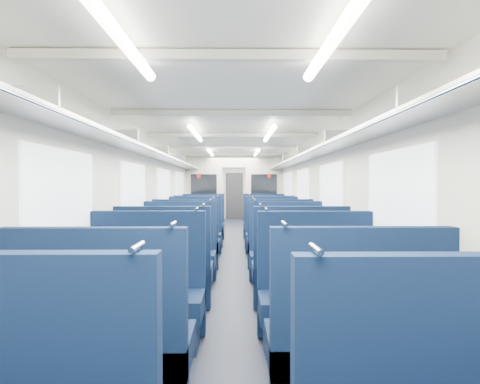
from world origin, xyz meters
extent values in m
cube|color=black|center=(0.00, 0.00, 0.00)|extent=(2.80, 18.00, 0.01)
cube|color=silver|center=(0.00, 0.00, 2.35)|extent=(2.80, 18.00, 0.01)
cube|color=beige|center=(-1.40, 0.00, 1.18)|extent=(0.02, 18.00, 2.35)
cube|color=#0E1A31|center=(-1.39, 0.00, 0.35)|extent=(0.03, 17.90, 0.70)
cube|color=beige|center=(1.40, 0.00, 1.18)|extent=(0.02, 18.00, 2.35)
cube|color=#0E1A31|center=(1.39, 0.00, 0.35)|extent=(0.03, 17.90, 0.70)
cube|color=beige|center=(0.00, 9.00, 1.18)|extent=(2.80, 0.02, 2.35)
cube|color=#B2B5BA|center=(-1.22, 0.00, 1.97)|extent=(0.34, 17.40, 0.04)
cylinder|color=silver|center=(-1.04, 0.00, 1.95)|extent=(0.02, 17.40, 0.02)
cube|color=#B2B5BA|center=(-1.22, -6.00, 2.05)|extent=(0.34, 0.03, 0.14)
cube|color=#B2B5BA|center=(-1.22, -4.00, 2.05)|extent=(0.34, 0.03, 0.14)
cube|color=#B2B5BA|center=(-1.22, -2.00, 2.05)|extent=(0.34, 0.03, 0.14)
cube|color=#B2B5BA|center=(-1.22, 0.00, 2.05)|extent=(0.34, 0.03, 0.14)
cube|color=#B2B5BA|center=(-1.22, 2.00, 2.05)|extent=(0.34, 0.03, 0.14)
cube|color=#B2B5BA|center=(-1.22, 4.00, 2.05)|extent=(0.34, 0.03, 0.14)
cube|color=#B2B5BA|center=(-1.22, 6.00, 2.05)|extent=(0.34, 0.03, 0.14)
cube|color=#B2B5BA|center=(-1.22, 8.00, 2.05)|extent=(0.34, 0.03, 0.14)
cube|color=#B2B5BA|center=(1.22, 0.00, 1.97)|extent=(0.34, 17.40, 0.04)
cylinder|color=silver|center=(1.04, 0.00, 1.95)|extent=(0.02, 17.40, 0.02)
cube|color=#B2B5BA|center=(1.22, -6.00, 2.05)|extent=(0.34, 0.03, 0.14)
cube|color=#B2B5BA|center=(1.22, -4.00, 2.05)|extent=(0.34, 0.03, 0.14)
cube|color=#B2B5BA|center=(1.22, -2.00, 2.05)|extent=(0.34, 0.03, 0.14)
cube|color=#B2B5BA|center=(1.22, 0.00, 2.05)|extent=(0.34, 0.03, 0.14)
cube|color=#B2B5BA|center=(1.22, 2.00, 2.05)|extent=(0.34, 0.03, 0.14)
cube|color=#B2B5BA|center=(1.22, 4.00, 2.05)|extent=(0.34, 0.03, 0.14)
cube|color=#B2B5BA|center=(1.22, 6.00, 2.05)|extent=(0.34, 0.03, 0.14)
cube|color=#B2B5BA|center=(1.22, 8.00, 2.05)|extent=(0.34, 0.03, 0.14)
cube|color=white|center=(-1.38, -5.20, 1.42)|extent=(0.02, 1.30, 0.75)
cube|color=white|center=(-1.38, -2.90, 1.42)|extent=(0.02, 1.30, 0.75)
cube|color=white|center=(-1.38, -0.60, 1.42)|extent=(0.02, 1.30, 0.75)
cube|color=white|center=(-1.38, 1.70, 1.42)|extent=(0.02, 1.30, 0.75)
cube|color=white|center=(-1.38, 4.50, 1.42)|extent=(0.02, 1.30, 0.75)
cube|color=white|center=(-1.38, 6.80, 1.42)|extent=(0.02, 1.30, 0.75)
cube|color=white|center=(1.38, -5.20, 1.42)|extent=(0.02, 1.30, 0.75)
cube|color=white|center=(1.38, -2.90, 1.42)|extent=(0.02, 1.30, 0.75)
cube|color=white|center=(1.38, -0.60, 1.42)|extent=(0.02, 1.30, 0.75)
cube|color=white|center=(1.38, 1.70, 1.42)|extent=(0.02, 1.30, 0.75)
cube|color=white|center=(1.38, 4.50, 1.42)|extent=(0.02, 1.30, 0.75)
cube|color=white|center=(1.38, 6.80, 1.42)|extent=(0.02, 1.30, 0.75)
cube|color=beige|center=(0.00, -6.00, 2.31)|extent=(2.70, 0.06, 0.06)
cube|color=beige|center=(0.00, -4.00, 2.31)|extent=(2.70, 0.06, 0.06)
cube|color=beige|center=(0.00, -2.00, 2.31)|extent=(2.70, 0.06, 0.06)
cube|color=beige|center=(0.00, 0.00, 2.31)|extent=(2.70, 0.06, 0.06)
cube|color=beige|center=(0.00, 2.00, 2.31)|extent=(2.70, 0.06, 0.06)
cube|color=beige|center=(0.00, 4.00, 2.31)|extent=(2.70, 0.06, 0.06)
cube|color=beige|center=(0.00, 6.00, 2.31)|extent=(2.70, 0.06, 0.06)
cube|color=beige|center=(0.00, 8.00, 2.31)|extent=(2.70, 0.06, 0.06)
cylinder|color=white|center=(-0.55, -6.50, 2.26)|extent=(0.07, 1.60, 0.07)
cylinder|color=white|center=(-0.55, -2.50, 2.26)|extent=(0.07, 1.60, 0.07)
cylinder|color=white|center=(-0.55, 1.00, 2.26)|extent=(0.07, 1.60, 0.07)
cylinder|color=white|center=(-0.55, 5.50, 2.26)|extent=(0.07, 1.60, 0.07)
cylinder|color=white|center=(0.55, -6.50, 2.26)|extent=(0.07, 1.60, 0.07)
cylinder|color=white|center=(0.55, -2.50, 2.26)|extent=(0.07, 1.60, 0.07)
cylinder|color=white|center=(0.55, 1.00, 2.26)|extent=(0.07, 1.60, 0.07)
cylinder|color=white|center=(0.55, 5.50, 2.26)|extent=(0.07, 1.60, 0.07)
cube|color=black|center=(0.00, 8.94, 1.00)|extent=(0.75, 0.06, 2.00)
cube|color=beige|center=(-0.88, 3.15, 1.18)|extent=(1.05, 0.08, 2.35)
cube|color=black|center=(-0.87, 3.10, 1.40)|extent=(0.76, 0.02, 0.80)
cylinder|color=red|center=(-1.02, 3.10, 1.75)|extent=(0.12, 0.01, 0.12)
cube|color=beige|center=(0.88, 3.15, 1.18)|extent=(1.05, 0.08, 2.35)
cube|color=black|center=(0.87, 3.10, 1.40)|extent=(0.76, 0.02, 0.80)
cylinder|color=red|center=(1.02, 3.10, 1.75)|extent=(0.12, 0.01, 0.12)
cube|color=beige|center=(0.00, 3.15, 2.17)|extent=(0.70, 0.08, 0.35)
cylinder|color=silver|center=(-0.34, -6.94, 1.27)|extent=(0.02, 0.18, 0.02)
cylinder|color=silver|center=(0.34, -7.00, 1.27)|extent=(0.02, 0.18, 0.02)
cube|color=#0C1D3B|center=(-0.83, -5.81, 0.39)|extent=(1.15, 0.60, 0.20)
cube|color=#0C1D3B|center=(-0.83, -6.06, 0.63)|extent=(1.15, 0.11, 1.23)
cylinder|color=silver|center=(-0.34, -6.06, 1.27)|extent=(0.02, 0.18, 0.02)
cube|color=#0C1D3B|center=(0.83, -5.80, 0.39)|extent=(1.15, 0.60, 0.20)
cube|color=black|center=(0.83, -5.80, 0.15)|extent=(1.06, 0.48, 0.30)
cube|color=#0C1D3B|center=(0.83, -6.04, 0.63)|extent=(1.15, 0.11, 1.23)
cylinder|color=silver|center=(0.34, -6.04, 1.27)|extent=(0.02, 0.18, 0.02)
cube|color=#0C1D3B|center=(-0.83, -4.81, 0.39)|extent=(1.15, 0.60, 0.20)
cube|color=black|center=(-0.83, -4.81, 0.15)|extent=(1.06, 0.48, 0.30)
cube|color=#0C1D3B|center=(-0.83, -4.57, 0.63)|extent=(1.15, 0.11, 1.23)
cylinder|color=silver|center=(-0.34, -4.57, 1.27)|extent=(0.02, 0.18, 0.02)
cube|color=#0C1D3B|center=(0.83, -4.86, 0.39)|extent=(1.15, 0.60, 0.20)
cube|color=black|center=(0.83, -4.86, 0.15)|extent=(1.06, 0.48, 0.30)
cube|color=#0C1D3B|center=(0.83, -4.62, 0.63)|extent=(1.15, 0.11, 1.23)
cylinder|color=silver|center=(0.34, -4.62, 1.27)|extent=(0.02, 0.18, 0.02)
cube|color=#0C1D3B|center=(-0.83, -3.50, 0.39)|extent=(1.15, 0.60, 0.20)
cube|color=black|center=(-0.83, -3.50, 0.15)|extent=(1.06, 0.48, 0.30)
cube|color=#0C1D3B|center=(-0.83, -3.75, 0.63)|extent=(1.15, 0.11, 1.23)
cylinder|color=silver|center=(-0.34, -3.75, 1.27)|extent=(0.02, 0.18, 0.02)
cube|color=#0C1D3B|center=(0.83, -3.51, 0.39)|extent=(1.15, 0.60, 0.20)
cube|color=black|center=(0.83, -3.51, 0.15)|extent=(1.06, 0.48, 0.30)
cube|color=#0C1D3B|center=(0.83, -3.76, 0.63)|extent=(1.15, 0.11, 1.23)
cylinder|color=silver|center=(0.34, -3.76, 1.27)|extent=(0.02, 0.18, 0.02)
cube|color=#0C1D3B|center=(-0.83, -2.57, 0.39)|extent=(1.15, 0.60, 0.20)
cube|color=black|center=(-0.83, -2.57, 0.15)|extent=(1.06, 0.48, 0.30)
cube|color=#0C1D3B|center=(-0.83, -2.32, 0.63)|extent=(1.15, 0.11, 1.23)
cylinder|color=silver|center=(-0.34, -2.32, 1.27)|extent=(0.02, 0.18, 0.02)
cube|color=#0C1D3B|center=(0.83, -2.62, 0.39)|extent=(1.15, 0.60, 0.20)
cube|color=black|center=(0.83, -2.62, 0.15)|extent=(1.06, 0.48, 0.30)
cube|color=#0C1D3B|center=(0.83, -2.37, 0.63)|extent=(1.15, 0.11, 1.23)
cylinder|color=silver|center=(0.34, -2.37, 1.27)|extent=(0.02, 0.18, 0.02)
cube|color=#0C1D3B|center=(-0.83, -1.32, 0.39)|extent=(1.15, 0.60, 0.20)
cube|color=black|center=(-0.83, -1.32, 0.15)|extent=(1.06, 0.48, 0.30)
cube|color=#0C1D3B|center=(-0.83, -1.57, 0.63)|extent=(1.15, 0.11, 1.23)
cylinder|color=silver|center=(-0.34, -1.57, 1.27)|extent=(0.02, 0.18, 0.02)
cube|color=#0C1D3B|center=(0.83, -1.28, 0.39)|extent=(1.15, 0.60, 0.20)
cube|color=black|center=(0.83, -1.28, 0.15)|extent=(1.06, 0.48, 0.30)
cube|color=#0C1D3B|center=(0.83, -1.53, 0.63)|extent=(1.15, 0.11, 1.23)
cylinder|color=silver|center=(0.34, -1.53, 1.27)|extent=(0.02, 0.18, 0.02)
cube|color=#0C1D3B|center=(-0.83, -0.24, 0.39)|extent=(1.15, 0.60, 0.20)
cube|color=black|center=(-0.83, -0.24, 0.15)|extent=(1.06, 0.48, 0.30)
cube|color=#0C1D3B|center=(-0.83, 0.01, 0.63)|extent=(1.15, 0.11, 1.23)
cylinder|color=silver|center=(-0.34, 0.01, 1.27)|extent=(0.02, 0.18, 0.02)
cube|color=#0C1D3B|center=(0.83, -0.27, 0.39)|extent=(1.15, 0.60, 0.20)
cube|color=black|center=(0.83, -0.27, 0.15)|extent=(1.06, 0.48, 0.30)
cube|color=#0C1D3B|center=(0.83, -0.02, 0.63)|extent=(1.15, 0.11, 1.23)
cylinder|color=silver|center=(0.34, -0.02, 1.27)|extent=(0.02, 0.18, 0.02)
cube|color=#0C1D3B|center=(-0.83, 1.08, 0.39)|extent=(1.15, 0.60, 0.20)
cube|color=black|center=(-0.83, 1.08, 0.15)|extent=(1.06, 0.48, 0.30)
cube|color=#0C1D3B|center=(-0.83, 0.83, 0.63)|extent=(1.15, 0.11, 1.23)
cylinder|color=silver|center=(-0.34, 0.83, 1.27)|extent=(0.02, 0.18, 0.02)
cube|color=#0C1D3B|center=(0.83, 0.92, 0.39)|extent=(1.15, 0.60, 0.20)
cube|color=black|center=(0.83, 0.92, 0.15)|extent=(1.06, 0.48, 0.30)
cube|color=#0C1D3B|center=(0.83, 0.68, 0.63)|extent=(1.15, 0.11, 1.23)
cylinder|color=silver|center=(0.34, 0.68, 1.27)|extent=(0.02, 0.18, 0.02)
cube|color=#0C1D3B|center=(-0.83, 1.92, 0.39)|extent=(1.15, 0.60, 0.20)
cube|color=black|center=(-0.83, 1.92, 0.15)|extent=(1.06, 0.48, 0.30)
cube|color=#0C1D3B|center=(-0.83, 2.16, 0.63)|extent=(1.15, 0.11, 1.23)
cylinder|color=silver|center=(-0.34, 2.16, 1.27)|extent=(0.02, 0.18, 0.02)
cube|color=#0C1D3B|center=(0.83, 2.05, 0.39)|extent=(1.15, 0.60, 0.20)
cube|color=black|center=(0.83, 2.05, 0.15)|extent=(1.06, 0.48, 0.30)
cube|color=#0C1D3B|center=(0.83, 2.29, 0.63)|extent=(1.15, 0.11, 1.23)
cylinder|color=silver|center=(0.34, 2.29, 1.27)|extent=(0.02, 0.18, 0.02)
camera|label=1|loc=(0.04, -8.49, 1.51)|focal=29.81mm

